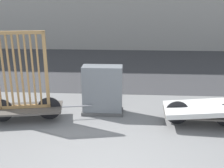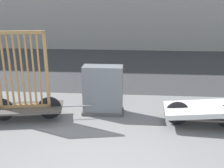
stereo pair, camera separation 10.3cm
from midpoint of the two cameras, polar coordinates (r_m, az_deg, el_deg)
road_strip at (r=11.17m, az=2.49°, el=4.06°), size 56.00×7.13×0.01m
bike_cart_with_bedframe at (r=6.24m, az=-18.02°, el=-1.89°), size 2.38×1.01×2.05m
bike_cart_with_mattress at (r=6.09m, az=19.66°, el=-5.44°), size 2.37×0.91×0.54m
utility_cabinet at (r=6.31m, az=-1.51°, el=-1.70°), size 1.00×0.46×1.19m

